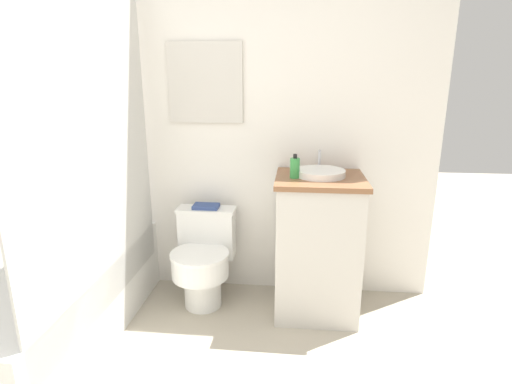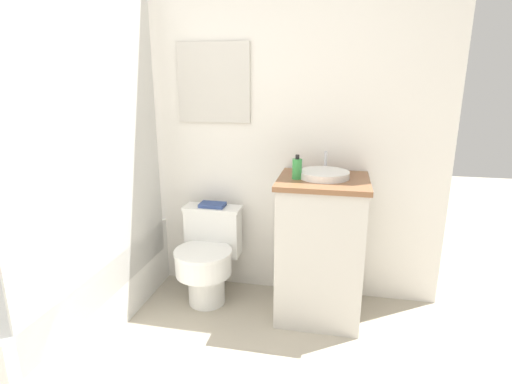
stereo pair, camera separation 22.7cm
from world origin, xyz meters
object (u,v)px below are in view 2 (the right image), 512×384
toilet (208,256)px  sink (324,174)px  book_on_tank (212,205)px  soap_bottle (297,169)px

toilet → sink: bearing=0.8°
book_on_tank → toilet: bearing=-90.0°
toilet → book_on_tank: book_on_tank is taller
soap_bottle → book_on_tank: 0.69m
book_on_tank → soap_bottle: bearing=-17.5°
book_on_tank → sink: bearing=-9.2°
toilet → book_on_tank: bearing=90.0°
soap_bottle → book_on_tank: bearing=162.5°
toilet → soap_bottle: size_ratio=4.35×
sink → soap_bottle: bearing=-157.4°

